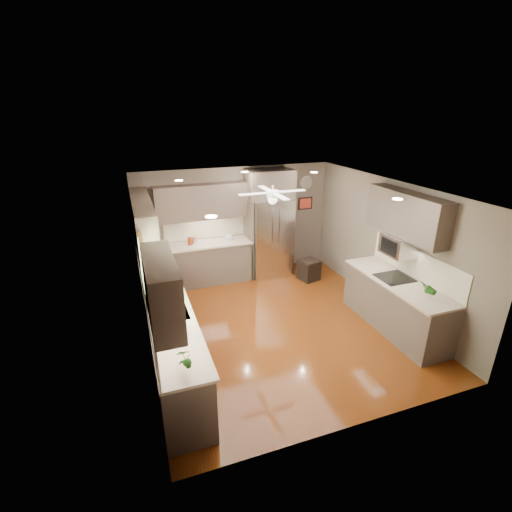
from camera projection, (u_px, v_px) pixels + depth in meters
floor at (277, 324)px, 6.82m from camera, size 5.00×5.00×0.00m
ceiling at (280, 189)px, 5.89m from camera, size 5.00×5.00×0.00m
wall_back at (236, 222)px, 8.54m from camera, size 4.50×0.00×4.50m
wall_front at (364, 342)px, 4.17m from camera, size 4.50×0.00×4.50m
wall_left at (142, 280)px, 5.65m from camera, size 0.00×5.00×5.00m
wall_right at (387, 246)px, 7.06m from camera, size 0.00×5.00×5.00m
canister_a at (190, 241)px, 8.00m from camera, size 0.12×0.12×0.17m
canister_b at (194, 240)px, 8.09m from camera, size 0.11×0.11×0.16m
soap_bottle at (156, 291)px, 5.79m from camera, size 0.10×0.10×0.19m
potted_plant_left at (184, 358)px, 4.13m from camera, size 0.18×0.13×0.32m
potted_plant_right at (427, 288)px, 5.74m from camera, size 0.18×0.15×0.31m
bowl at (229, 239)px, 8.28m from camera, size 0.26×0.26×0.05m
left_run at (165, 316)px, 6.16m from camera, size 0.65×4.70×1.45m
back_run at (210, 261)px, 8.34m from camera, size 1.85×0.65×1.45m
uppers at (224, 220)px, 6.51m from camera, size 4.50×4.70×0.95m
window at (144, 275)px, 5.11m from camera, size 0.05×1.12×0.92m
sink at (170, 312)px, 5.44m from camera, size 0.50×0.70×0.32m
refrigerator at (270, 226)px, 8.48m from camera, size 1.06×0.75×2.45m
right_run at (395, 303)px, 6.54m from camera, size 0.70×2.20×1.45m
microwave at (398, 245)px, 6.42m from camera, size 0.43×0.55×0.34m
ceiling_fan at (273, 195)px, 6.21m from camera, size 1.18×1.18×0.32m
recessed_lights at (268, 185)px, 6.23m from camera, size 2.84×3.14×0.01m
wall_clock at (306, 183)px, 8.77m from camera, size 0.30×0.03×0.30m
framed_print at (305, 203)px, 8.95m from camera, size 0.36×0.03×0.30m
stool at (309, 270)px, 8.52m from camera, size 0.49×0.49×0.48m
paper_towel at (173, 320)px, 4.91m from camera, size 0.12×0.12×0.30m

